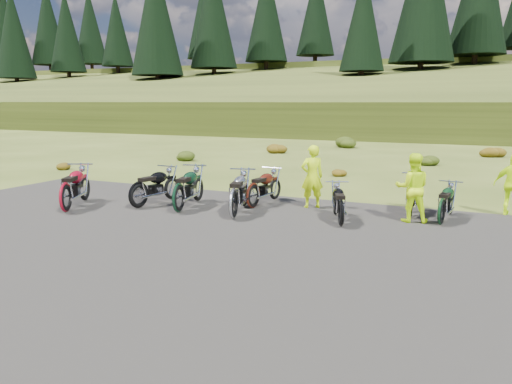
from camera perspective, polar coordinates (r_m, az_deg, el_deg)
The scene contains 35 objects.
ground at distance 12.12m, azimuth -0.71°, elevation -4.10°, with size 300.00×300.00×0.00m, color #3E4B19.
gravel_pad at distance 10.41m, azimuth -5.46°, elevation -6.56°, with size 20.00×12.00×0.04m, color black.
hill_slope at distance 60.89m, azimuth 20.04°, elevation 6.83°, with size 300.00×46.00×3.00m, color #313D14, non-canonical shape.
hill_plateau at distance 120.75m, azimuth 22.50°, elevation 8.08°, with size 300.00×90.00×9.17m, color #313D14.
conifer_8 at distance 120.12m, azimuth -26.91°, elevation 16.66°, with size 7.92×7.92×20.00m.
conifer_9 at distance 119.69m, azimuth -22.72°, elevation 17.32°, with size 7.48×7.48×19.00m.
conifer_10 at distance 119.75m, azimuth -18.47°, elevation 17.53°, with size 7.04×7.04×18.00m.
conifer_11 at distance 97.63m, azimuth -26.01°, elevation 16.02°, with size 6.60×6.60×17.00m.
conifer_12 at distance 97.38m, azimuth -20.86°, elevation 16.81°, with size 6.16×6.16×16.00m.
conifer_13 at distance 97.87m, azimuth -15.68°, elevation 17.46°, with size 5.72×5.72×15.00m.
conifer_14 at distance 99.10m, azimuth -10.57°, elevation 17.97°, with size 5.28×5.28×14.00m.
conifer_15 at distance 101.48m, azimuth -5.61°, elevation 19.97°, with size 7.92×7.92×20.00m.
conifer_16 at distance 76.71m, azimuth -11.40°, elevation 19.29°, with size 7.48×7.48×19.00m.
conifer_17 at distance 78.64m, azimuth -4.92°, elevation 19.73°, with size 7.04×7.04×18.00m.
conifer_18 at distance 81.43m, azimuth 1.20°, elevation 19.93°, with size 6.60×6.60×17.00m.
conifer_19 at distance 84.97m, azimuth 6.87°, elevation 19.93°, with size 6.16×6.16×16.00m.
conifer_20 at distance 89.13m, azimuth 12.04°, elevation 19.52°, with size 5.72×5.72×15.00m.
conifer_21 at distance 62.94m, azimuth 12.15°, elevation 18.80°, with size 5.28×5.28×14.00m.
shrub_0 at distance 23.95m, azimuth -20.95°, elevation 2.93°, with size 0.77×0.77×0.45m, color brown.
shrub_1 at distance 26.21m, azimuth -8.15°, elevation 4.26°, with size 1.03×1.03×0.61m, color #26380E.
shrub_2 at distance 29.55m, azimuth 2.23°, elevation 5.18°, with size 1.30×1.30×0.77m, color brown.
shrub_3 at distance 33.65m, azimuth 10.31°, elevation 5.78°, with size 1.56×1.56×0.92m, color #26380E.
shrub_4 at distance 20.72m, azimuth 9.25°, elevation 2.43°, with size 0.77×0.77×0.45m, color brown.
shrub_5 at distance 25.38m, azimuth 18.83°, elevation 3.62°, with size 1.03×1.03×0.61m, color #26380E.
shrub_6 at distance 30.52m, azimuth 25.33°, elevation 4.36°, with size 1.30×1.30×0.77m, color brown.
motorcycle_0 at distance 14.59m, azimuth -13.22°, elevation -1.90°, with size 2.13×0.71×1.12m, color black, non-canonical shape.
motorcycle_1 at distance 14.66m, azimuth -20.82°, elevation -2.25°, with size 2.31×0.77×1.21m, color maroon, non-canonical shape.
motorcycle_2 at distance 13.84m, azimuth -8.78°, elevation -2.40°, with size 2.27×0.76×1.19m, color black, non-canonical shape.
motorcycle_3 at distance 12.96m, azimuth -2.58°, elevation -3.16°, with size 2.24×0.75×1.17m, color #ADAEB2, non-canonical shape.
motorcycle_4 at distance 14.20m, azimuth -0.34°, elevation -1.95°, with size 2.04×0.68×1.07m, color #46140B, non-canonical shape.
motorcycle_5 at distance 12.31m, azimuth 9.65°, elevation -4.02°, with size 1.85×0.62×0.97m, color black, non-canonical shape.
motorcycle_6 at distance 13.67m, azimuth 17.15°, elevation -2.91°, with size 2.02×0.67×1.06m, color maroon, non-canonical shape.
motorcycle_7 at distance 13.10m, azimuth 20.33°, elevation -3.65°, with size 1.86×0.62×0.97m, color black, non-canonical shape.
person_middle at distance 14.21m, azimuth 6.43°, elevation 1.66°, with size 0.65×0.43×1.79m, color #C7EE0C.
person_right_a at distance 13.04m, azimuth 17.44°, elevation 0.34°, with size 0.84×0.66×1.73m, color #C7EE0C.
Camera 1 is at (5.03, -10.60, 3.01)m, focal length 35.00 mm.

